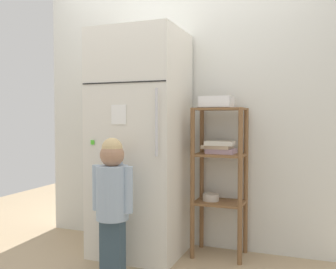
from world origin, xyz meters
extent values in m
plane|color=tan|center=(0.00, 0.00, 0.00)|extent=(6.00, 6.00, 0.00)
cube|color=silver|center=(0.00, 0.36, 1.16)|extent=(2.64, 0.03, 2.32)
cube|color=silver|center=(-0.22, 0.02, 0.91)|extent=(0.70, 0.62, 1.82)
cube|color=black|center=(-0.22, -0.29, 1.38)|extent=(0.69, 0.01, 0.01)
cylinder|color=silver|center=(0.07, -0.31, 1.09)|extent=(0.02, 0.02, 0.49)
cube|color=white|center=(-0.25, -0.29, 1.14)|extent=(0.12, 0.00, 0.15)
cube|color=blue|center=(-0.31, -0.30, 0.78)|extent=(0.03, 0.01, 0.03)
cube|color=#4ECC2E|center=(-0.48, -0.30, 0.93)|extent=(0.03, 0.02, 0.03)
cube|color=purple|center=(-0.31, -0.30, 0.65)|extent=(0.03, 0.01, 0.03)
cube|color=#384E5B|center=(-0.21, -0.47, 0.20)|extent=(0.16, 0.10, 0.40)
cylinder|color=#9EB2C6|center=(-0.21, -0.47, 0.59)|extent=(0.23, 0.23, 0.38)
sphere|color=#9EB2C6|center=(-0.21, -0.40, 0.77)|extent=(0.10, 0.10, 0.10)
sphere|color=#A87A5B|center=(-0.21, -0.47, 0.86)|extent=(0.17, 0.17, 0.17)
sphere|color=tan|center=(-0.21, -0.47, 0.91)|extent=(0.15, 0.15, 0.15)
cylinder|color=#9EB2C6|center=(-0.33, -0.47, 0.62)|extent=(0.06, 0.06, 0.32)
cylinder|color=#9EB2C6|center=(-0.08, -0.47, 0.62)|extent=(0.06, 0.06, 0.32)
cylinder|color=brown|center=(0.23, 0.04, 0.60)|extent=(0.04, 0.04, 1.20)
cylinder|color=brown|center=(0.60, 0.04, 0.60)|extent=(0.04, 0.04, 1.20)
cylinder|color=brown|center=(0.23, 0.31, 0.60)|extent=(0.04, 0.04, 1.20)
cylinder|color=brown|center=(0.60, 0.31, 0.60)|extent=(0.04, 0.04, 1.20)
cube|color=brown|center=(0.41, 0.18, 1.19)|extent=(0.39, 0.29, 0.02)
cube|color=brown|center=(0.41, 0.18, 0.82)|extent=(0.39, 0.29, 0.02)
cube|color=brown|center=(0.41, 0.18, 0.43)|extent=(0.39, 0.29, 0.02)
cube|color=#B293A3|center=(0.42, 0.19, 0.85)|extent=(0.23, 0.18, 0.04)
cube|color=#C6AD8E|center=(0.39, 0.19, 0.88)|extent=(0.24, 0.18, 0.03)
cube|color=silver|center=(0.41, 0.18, 0.91)|extent=(0.23, 0.18, 0.04)
cylinder|color=beige|center=(0.34, 0.18, 0.47)|extent=(0.13, 0.13, 0.06)
cube|color=white|center=(0.39, 0.17, 1.20)|extent=(0.26, 0.19, 0.01)
cube|color=white|center=(0.39, 0.08, 1.24)|extent=(0.26, 0.01, 0.09)
cube|color=white|center=(0.39, 0.26, 1.24)|extent=(0.26, 0.01, 0.09)
cube|color=white|center=(0.26, 0.17, 1.24)|extent=(0.01, 0.19, 0.09)
cube|color=white|center=(0.51, 0.17, 1.24)|extent=(0.01, 0.19, 0.09)
sphere|color=#AF3F27|center=(0.43, 0.14, 1.24)|extent=(0.07, 0.07, 0.07)
camera|label=1|loc=(1.08, -2.77, 1.11)|focal=39.89mm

